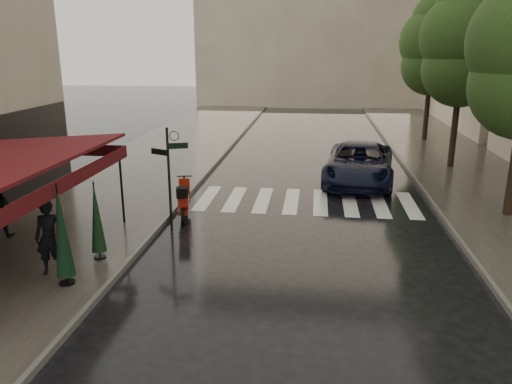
% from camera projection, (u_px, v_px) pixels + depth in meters
% --- Properties ---
extents(ground, '(120.00, 120.00, 0.00)m').
position_uv_depth(ground, '(184.00, 266.00, 12.80)').
color(ground, black).
rests_on(ground, ground).
extents(sidewalk_near, '(6.00, 60.00, 0.12)m').
position_uv_depth(sidewalk_near, '(158.00, 159.00, 24.74)').
color(sidewalk_near, '#38332D').
rests_on(sidewalk_near, ground).
extents(sidewalk_far, '(5.50, 60.00, 0.12)m').
position_uv_depth(sidewalk_far, '(467.00, 168.00, 23.05)').
color(sidewalk_far, '#38332D').
rests_on(sidewalk_far, ground).
extents(curb_near, '(0.12, 60.00, 0.16)m').
position_uv_depth(curb_near, '(218.00, 161.00, 24.39)').
color(curb_near, '#595651').
rests_on(curb_near, ground).
extents(curb_far, '(0.12, 60.00, 0.16)m').
position_uv_depth(curb_far, '(405.00, 166.00, 23.37)').
color(curb_far, '#595651').
rests_on(curb_far, ground).
extents(crosswalk, '(7.85, 3.20, 0.01)m').
position_uv_depth(crosswalk, '(306.00, 201.00, 18.18)').
color(crosswalk, silver).
rests_on(crosswalk, ground).
extents(signpost, '(1.17, 0.29, 3.10)m').
position_uv_depth(signpost, '(169.00, 169.00, 15.29)').
color(signpost, black).
rests_on(signpost, ground).
extents(tree_mid, '(3.80, 3.80, 8.34)m').
position_uv_depth(tree_mid, '(464.00, 43.00, 21.59)').
color(tree_mid, black).
rests_on(tree_mid, sidewalk_far).
extents(tree_far, '(3.80, 3.80, 8.16)m').
position_uv_depth(tree_far, '(433.00, 46.00, 28.28)').
color(tree_far, black).
rests_on(tree_far, sidewalk_far).
extents(pedestrian_with_umbrella, '(1.34, 1.36, 2.55)m').
position_uv_depth(pedestrian_with_umbrella, '(46.00, 207.00, 11.70)').
color(pedestrian_with_umbrella, black).
rests_on(pedestrian_with_umbrella, sidewalk_near).
extents(scooter, '(0.73, 1.91, 1.27)m').
position_uv_depth(scooter, '(184.00, 201.00, 16.25)').
color(scooter, black).
rests_on(scooter, ground).
extents(parked_car, '(3.35, 6.08, 1.61)m').
position_uv_depth(parked_car, '(359.00, 163.00, 20.54)').
color(parked_car, black).
rests_on(parked_car, ground).
extents(parasol_front, '(0.43, 0.43, 2.39)m').
position_uv_depth(parasol_front, '(62.00, 232.00, 11.25)').
color(parasol_front, black).
rests_on(parasol_front, sidewalk_near).
extents(parasol_back, '(0.38, 0.38, 2.04)m').
position_uv_depth(parasol_back, '(97.00, 218.00, 12.72)').
color(parasol_back, black).
rests_on(parasol_back, sidewalk_near).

